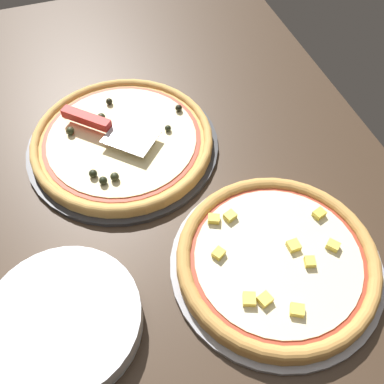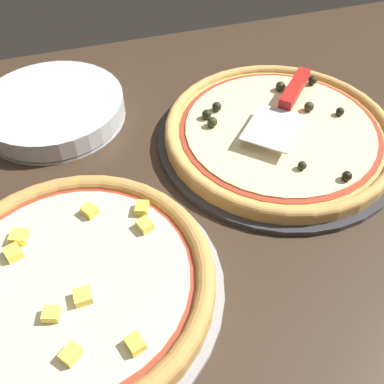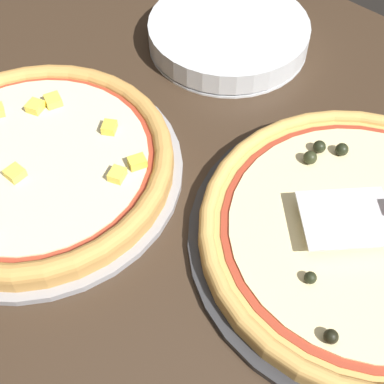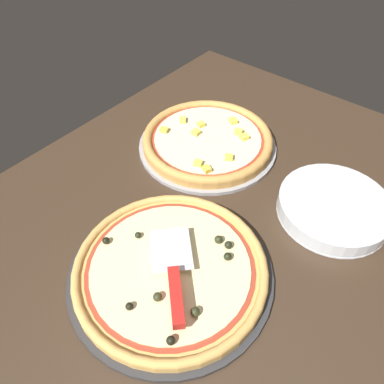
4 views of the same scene
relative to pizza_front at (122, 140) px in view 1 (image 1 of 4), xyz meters
The scene contains 7 objects.
ground_plane 11.99cm from the pizza_front, 32.23° to the left, with size 149.98×97.06×3.60cm, color #38281C.
pizza_pan_front 1.84cm from the pizza_front, 85.56° to the left, with size 41.77×41.77×1.00cm, color #2D2D30.
pizza_front is the anchor object (origin of this frame).
pizza_pan_back 42.12cm from the pizza_front, 27.33° to the left, with size 38.26×38.26×1.00cm, color #939399.
pizza_back 42.08cm from the pizza_front, 27.32° to the left, with size 35.97×35.97×3.47cm.
serving_spatula 5.99cm from the pizza_front, 128.84° to the right, with size 18.82×19.32×2.00cm.
plate_stack 40.69cm from the pizza_front, 26.91° to the right, with size 25.72×25.72×4.20cm.
Camera 1 is at (59.33, -13.33, 73.04)cm, focal length 42.00 mm.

